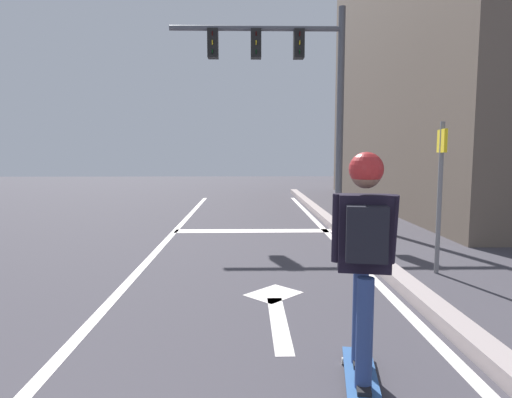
{
  "coord_description": "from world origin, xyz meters",
  "views": [
    {
      "loc": [
        1.18,
        0.57,
        1.61
      ],
      "look_at": [
        1.28,
        5.76,
        1.06
      ],
      "focal_mm": 30.72,
      "sensor_mm": 36.0,
      "label": 1
    }
  ],
  "objects_px": {
    "traffic_signal_mast": "(290,70)",
    "skateboard": "(361,376)",
    "skater": "(365,239)",
    "street_sign_post": "(441,174)"
  },
  "relations": [
    {
      "from": "traffic_signal_mast",
      "to": "street_sign_post",
      "type": "height_order",
      "value": "traffic_signal_mast"
    },
    {
      "from": "street_sign_post",
      "to": "skateboard",
      "type": "bearing_deg",
      "value": -121.96
    },
    {
      "from": "skater",
      "to": "traffic_signal_mast",
      "type": "bearing_deg",
      "value": 88.31
    },
    {
      "from": "skater",
      "to": "street_sign_post",
      "type": "height_order",
      "value": "street_sign_post"
    },
    {
      "from": "traffic_signal_mast",
      "to": "skateboard",
      "type": "bearing_deg",
      "value": -91.67
    },
    {
      "from": "skateboard",
      "to": "skater",
      "type": "height_order",
      "value": "skater"
    },
    {
      "from": "skater",
      "to": "traffic_signal_mast",
      "type": "distance_m",
      "value": 7.92
    },
    {
      "from": "skater",
      "to": "traffic_signal_mast",
      "type": "xyz_separation_m",
      "value": [
        0.22,
        7.52,
        2.47
      ]
    },
    {
      "from": "street_sign_post",
      "to": "traffic_signal_mast",
      "type": "bearing_deg",
      "value": 108.04
    },
    {
      "from": "skateboard",
      "to": "street_sign_post",
      "type": "xyz_separation_m",
      "value": [
        1.75,
        2.8,
        1.26
      ]
    }
  ]
}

